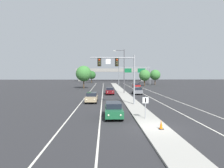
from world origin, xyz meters
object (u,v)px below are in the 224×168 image
Objects in this scene: car_receding_grey at (137,91)px; overhead_signal_mast at (120,69)px; car_oncoming_darkred at (110,91)px; highway_sign_gantry at (135,70)px; tree_far_right_c at (145,75)px; car_oncoming_green at (113,110)px; street_lamp_median at (123,69)px; traffic_cone_median_nose at (161,125)px; tree_far_left_a at (84,74)px; car_oncoming_tan at (92,97)px; tree_far_right_a at (155,75)px; tree_far_left_b at (92,75)px; tree_far_right_b at (144,75)px; car_receding_red at (136,85)px; median_sign_post at (145,104)px.

overhead_signal_mast is at bearing -108.91° from car_receding_grey.
overhead_signal_mast is 15.43m from car_oncoming_darkred.
highway_sign_gantry is 2.17× the size of tree_far_right_c.
car_receding_grey is 36.29m from highway_sign_gantry.
car_oncoming_green is at bearing -100.20° from overhead_signal_mast.
street_lamp_median is 13.51× the size of traffic_cone_median_nose.
tree_far_left_a is (-13.87, 17.24, 3.81)m from car_receding_grey.
car_oncoming_tan is at bearing -116.61° from street_lamp_median.
tree_far_right_a is at bearing 69.60° from overhead_signal_mast.
tree_far_left_b is at bearing 95.54° from car_oncoming_green.
highway_sign_gantry is 15.12m from tree_far_right_b.
street_lamp_median is at bearing 20.52° from car_oncoming_darkred.
car_receding_grey is 0.63× the size of tree_far_left_a.
tree_far_right_a is at bearing 68.98° from car_receding_grey.
tree_far_left_b is at bearing 147.86° from tree_far_right_a.
street_lamp_median is 1.74× the size of tree_far_right_b.
tree_far_right_c is at bearing 63.97° from car_receding_red.
car_oncoming_darkred is at bearing 97.02° from median_sign_post.
car_receding_red is at bearing -63.92° from tree_far_left_b.
tree_far_right_b is (8.85, 30.21, 2.93)m from car_receding_red.
street_lamp_median is at bearing -115.88° from tree_far_right_a.
overhead_signal_mast is at bearing -110.40° from tree_far_right_a.
car_oncoming_green is 0.63× the size of tree_far_left_a.
tree_far_right_b reaches higher than car_oncoming_tan.
overhead_signal_mast is 1.16× the size of tree_far_right_a.
street_lamp_median is 50.11m from tree_far_right_b.
car_receding_grey is at bearing -105.30° from tree_far_right_c.
car_receding_grey is 22.45m from tree_far_left_a.
tree_far_right_c reaches higher than car_oncoming_tan.
car_oncoming_darkred is 1.00× the size of car_receding_red.
tree_far_right_a is at bearing 70.87° from car_oncoming_green.
overhead_signal_mast reaches higher than tree_far_right_c.
traffic_cone_median_nose is 0.10× the size of tree_far_left_a.
tree_far_right_a is (13.69, 35.64, 3.25)m from car_receding_grey.
highway_sign_gantry reaches higher than tree_far_left_a.
median_sign_post is 0.49× the size of car_oncoming_green.
tree_far_left_a is (-4.39, 28.95, 3.81)m from car_oncoming_tan.
street_lamp_median reaches higher than car_oncoming_tan.
tree_far_right_a reaches higher than tree_far_right_b.
tree_far_right_a is at bearing 63.92° from car_oncoming_tan.
highway_sign_gantry reaches higher than overhead_signal_mast.
overhead_signal_mast reaches higher than tree_far_right_a.
overhead_signal_mast reaches higher than tree_far_left_b.
car_oncoming_tan is 0.78× the size of tree_far_right_b.
car_oncoming_darkred reaches higher than traffic_cone_median_nose.
tree_far_left_a is at bearing -175.36° from car_receding_red.
car_oncoming_tan is 1.00× the size of car_receding_red.
tree_far_right_b reaches higher than car_receding_grey.
car_oncoming_tan is 0.63× the size of tree_far_left_a.
tree_far_right_b is (6.82, 13.28, -2.41)m from highway_sign_gantry.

